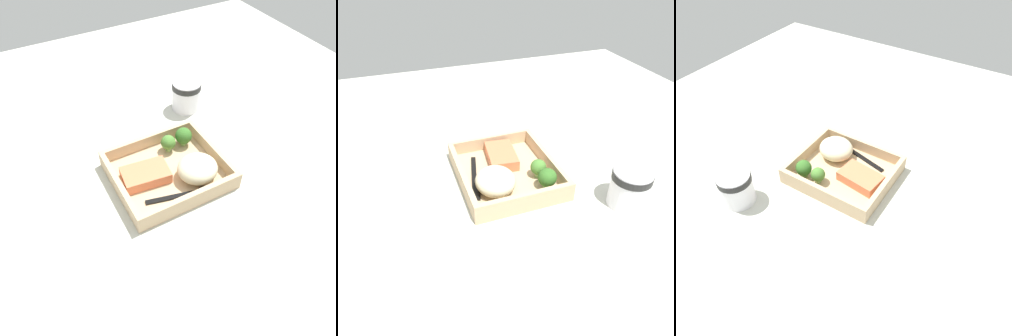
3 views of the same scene
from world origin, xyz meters
TOP-DOWN VIEW (x-y plane):
  - ground_plane at (0.00, 0.00)cm, footprint 160.00×160.00cm
  - takeout_tray at (0.00, 0.00)cm, footprint 25.12×21.74cm
  - tray_rim at (0.00, 0.00)cm, footprint 25.12×21.74cm
  - salmon_fillet at (-5.33, 0.70)cm, footprint 11.20×7.78cm
  - mashed_potatoes at (5.17, -4.22)cm, footprint 9.21×8.65cm
  - broccoli_floret_1 at (3.58, 6.44)cm, footprint 3.62×3.62cm
  - broccoli_floret_2 at (7.92, 6.58)cm, footprint 4.14×4.14cm
  - fork at (0.29, -7.68)cm, footprint 15.74×5.34cm
  - paper_cup at (17.02, 20.68)cm, footprint 8.07×8.07cm
  - receipt_slip at (-26.80, -8.76)cm, footprint 13.66×17.48cm

SIDE VIEW (x-z plane):
  - ground_plane at x=0.00cm, z-range -2.00..0.00cm
  - receipt_slip at x=-26.80cm, z-range 0.00..0.24cm
  - takeout_tray at x=0.00cm, z-range 0.00..1.20cm
  - fork at x=0.29cm, z-range 1.20..1.64cm
  - salmon_fillet at x=-5.33cm, z-range 1.20..3.87cm
  - tray_rim at x=0.00cm, z-range 1.20..4.50cm
  - broccoli_floret_1 at x=3.58cm, z-range 1.50..5.94cm
  - mashed_potatoes at x=5.17cm, z-range 1.20..6.50cm
  - broccoli_floret_2 at x=7.92cm, z-range 1.45..6.32cm
  - paper_cup at x=17.02cm, z-range 0.49..8.96cm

